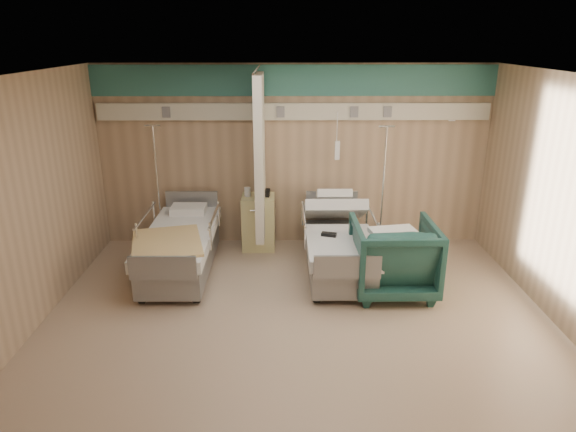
{
  "coord_description": "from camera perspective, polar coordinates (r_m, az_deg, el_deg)",
  "views": [
    {
      "loc": [
        -0.16,
        -5.31,
        3.18
      ],
      "look_at": [
        -0.11,
        0.6,
        1.09
      ],
      "focal_mm": 32.0,
      "sensor_mm": 36.0,
      "label": 1
    }
  ],
  "objects": [
    {
      "name": "room_walls",
      "position": [
        5.72,
        0.78,
        6.15
      ],
      "size": [
        6.04,
        5.04,
        2.82
      ],
      "color": "tan",
      "rests_on": "ground"
    },
    {
      "name": "bedside_cabinet",
      "position": [
        8.01,
        -3.29,
        -0.69
      ],
      "size": [
        0.5,
        0.48,
        0.85
      ],
      "primitive_type": "cube",
      "color": "#CEC581",
      "rests_on": "ground"
    },
    {
      "name": "waffle_blanket",
      "position": [
        6.51,
        11.99,
        -0.54
      ],
      "size": [
        0.65,
        0.6,
        0.06
      ],
      "primitive_type": "cube",
      "rotation": [
        0.0,
        0.0,
        3.32
      ],
      "color": "silver",
      "rests_on": "visitor_armchair"
    },
    {
      "name": "bed_right",
      "position": [
        7.25,
        5.54,
        -3.92
      ],
      "size": [
        1.0,
        2.16,
        0.63
      ],
      "primitive_type": null,
      "color": "silver",
      "rests_on": "ground"
    },
    {
      "name": "bed_left",
      "position": [
        7.35,
        -11.82,
        -3.92
      ],
      "size": [
        1.0,
        2.16,
        0.63
      ],
      "primitive_type": null,
      "color": "silver",
      "rests_on": "ground"
    },
    {
      "name": "call_remote",
      "position": [
        6.91,
        4.57,
        -2.06
      ],
      "size": [
        0.22,
        0.14,
        0.04
      ],
      "primitive_type": "cube",
      "rotation": [
        0.0,
        0.0,
        -0.29
      ],
      "color": "black",
      "rests_on": "bed_right"
    },
    {
      "name": "iv_stand_left",
      "position": [
        8.26,
        -13.94,
        -0.82
      ],
      "size": [
        0.35,
        0.35,
        1.94
      ],
      "rotation": [
        0.0,
        0.0,
        0.19
      ],
      "color": "silver",
      "rests_on": "ground"
    },
    {
      "name": "toiletry_bag",
      "position": [
        7.86,
        -2.79,
        2.6
      ],
      "size": [
        0.21,
        0.15,
        0.11
      ],
      "primitive_type": "cube",
      "rotation": [
        0.0,
        0.0,
        -0.13
      ],
      "color": "black",
      "rests_on": "bedside_cabinet"
    },
    {
      "name": "iv_stand_right",
      "position": [
        7.99,
        10.24,
        -1.21
      ],
      "size": [
        0.35,
        0.35,
        1.96
      ],
      "rotation": [
        0.0,
        0.0,
        0.24
      ],
      "color": "silver",
      "rests_on": "ground"
    },
    {
      "name": "ground",
      "position": [
        6.19,
        1.05,
        -11.43
      ],
      "size": [
        6.0,
        5.0,
        0.0
      ],
      "primitive_type": "cube",
      "color": "gray",
      "rests_on": "ground"
    },
    {
      "name": "tan_blanket",
      "position": [
        6.82,
        -13.32,
        -2.87
      ],
      "size": [
        1.09,
        1.25,
        0.04
      ],
      "primitive_type": "cube",
      "rotation": [
        0.0,
        0.0,
        0.24
      ],
      "color": "tan",
      "rests_on": "bed_left"
    },
    {
      "name": "visitor_armchair",
      "position": [
        6.76,
        11.6,
        -4.49
      ],
      "size": [
        1.05,
        1.08,
        0.97
      ],
      "primitive_type": "imported",
      "rotation": [
        0.0,
        0.0,
        3.15
      ],
      "color": "#1B453F",
      "rests_on": "ground"
    },
    {
      "name": "white_cup",
      "position": [
        7.86,
        -4.52,
        2.69
      ],
      "size": [
        0.11,
        0.11,
        0.14
      ],
      "primitive_type": "cylinder",
      "rotation": [
        0.0,
        0.0,
        0.13
      ],
      "color": "white",
      "rests_on": "bedside_cabinet"
    }
  ]
}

